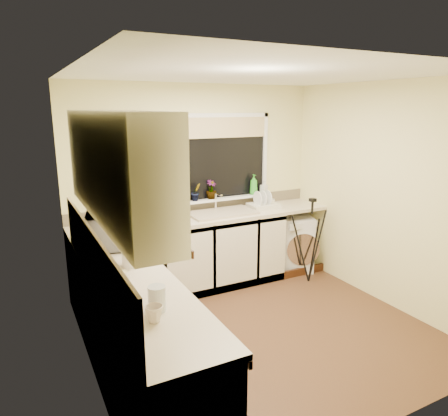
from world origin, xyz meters
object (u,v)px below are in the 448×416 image
dish_rack (264,206)px  laptop (159,217)px  washing_machine (291,242)px  tripod (311,241)px  soap_bottle_clear (264,187)px  microwave (109,228)px  cup_back (271,202)px  steel_jar (125,277)px  plant_c (211,189)px  glass_jug (157,299)px  plant_a (176,194)px  plant_b (196,192)px  soap_bottle_green (254,184)px  cup_left (154,314)px  kettle (131,254)px

dish_rack → laptop: bearing=-174.4°
washing_machine → tripod: (-0.05, -0.48, 0.17)m
soap_bottle_clear → tripod: bearing=-68.0°
laptop → soap_bottle_clear: 1.57m
microwave → cup_back: bearing=-61.0°
steel_jar → tripod: bearing=21.5°
plant_c → washing_machine: bearing=-11.9°
laptop → dish_rack: 1.44m
steel_jar → plant_c: 2.32m
glass_jug → plant_a: size_ratio=0.77×
dish_rack → plant_a: bearing=172.8°
plant_b → soap_bottle_green: size_ratio=0.81×
plant_c → soap_bottle_green: bearing=-1.8°
tripod → microwave: (-2.48, -0.06, 0.52)m
laptop → soap_bottle_green: 1.43m
laptop → microwave: (-0.66, -0.50, 0.09)m
cup_back → glass_jug: bearing=-137.2°
plant_b → plant_c: 0.22m
microwave → cup_left: bearing=-169.5°
kettle → steel_jar: (-0.13, -0.33, -0.05)m
washing_machine → glass_jug: bearing=-118.8°
soap_bottle_clear → dish_rack: bearing=-122.5°
soap_bottle_green → cup_left: soap_bottle_green is taller
tripod → steel_jar: tripod is taller
dish_rack → cup_back: bearing=24.5°
plant_a → soap_bottle_green: bearing=-0.8°
cup_left → steel_jar: bearing=91.1°
plant_a → soap_bottle_clear: 1.24m
steel_jar → soap_bottle_green: bearing=38.4°
soap_bottle_green → plant_c: bearing=178.2°
plant_c → soap_bottle_green: (0.61, -0.02, 0.01)m
dish_rack → plant_b: (-0.87, 0.19, 0.23)m
laptop → tripod: 1.92m
microwave → soap_bottle_green: soap_bottle_green is taller
plant_c → cup_back: plant_c is taller
tripod → plant_b: 1.56m
washing_machine → laptop: laptop is taller
microwave → soap_bottle_green: 2.19m
washing_machine → plant_c: 1.37m
washing_machine → dish_rack: dish_rack is taller
kettle → soap_bottle_clear: soap_bottle_clear is taller
steel_jar → soap_bottle_green: soap_bottle_green is taller
cup_left → soap_bottle_green: bearing=47.7°
kettle → microwave: (-0.04, 0.63, 0.06)m
microwave → plant_a: plant_a is taller
laptop → plant_c: (0.78, 0.27, 0.20)m
laptop → plant_a: plant_a is taller
microwave → washing_machine: bearing=-64.6°
dish_rack → steel_jar: size_ratio=3.90×
soap_bottle_green → cup_left: 3.18m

